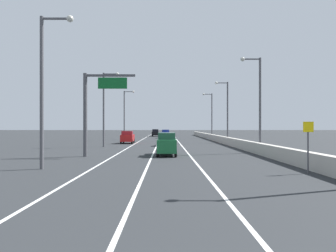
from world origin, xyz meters
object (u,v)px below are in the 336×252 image
Objects in this scene: lamp_post_right_fourth at (211,113)px; car_green_3 at (167,144)px; lamp_post_right_second at (258,98)px; overhead_sign_gantry at (93,104)px; speed_advisory_sign at (308,143)px; lamp_post_left_near at (46,80)px; car_red_2 at (128,137)px; lamp_post_right_third at (226,108)px; car_white_0 at (168,139)px; lamp_post_left_mid at (106,104)px; car_black_4 at (155,133)px; car_blue_1 at (165,134)px; lamp_post_left_far at (126,111)px.

car_green_3 is (-9.63, -39.95, -4.60)m from lamp_post_right_fourth.
lamp_post_right_second is 10.78m from car_green_3.
overhead_sign_gantry is 2.50× the size of speed_advisory_sign.
car_red_2 is (1.64, 30.98, -4.67)m from lamp_post_left_near.
lamp_post_right_fourth is at bearing 89.60° from lamp_post_right_third.
overhead_sign_gantry is 17.65m from car_white_0.
car_white_0 is (8.28, 2.12, -4.73)m from lamp_post_left_mid.
lamp_post_left_mid reaches higher than overhead_sign_gantry.
car_white_0 is 41.32m from car_black_4.
speed_advisory_sign is at bearing -35.93° from overhead_sign_gantry.
speed_advisory_sign is 0.69× the size of car_blue_1.
overhead_sign_gantry is 0.76× the size of lamp_post_left_near.
overhead_sign_gantry is at bearing -165.97° from lamp_post_right_second.
lamp_post_right_third is 23.87m from car_green_3.
lamp_post_right_second is 19.84m from lamp_post_left_mid.
lamp_post_left_mid is (-0.24, 22.25, 0.00)m from lamp_post_left_near.
car_blue_1 is at bearing 155.84° from lamp_post_right_fourth.
speed_advisory_sign reaches higher than car_black_4.
speed_advisory_sign is 68.56m from car_black_4.
speed_advisory_sign is (14.72, -10.67, -2.96)m from overhead_sign_gantry.
lamp_post_left_near is 44.49m from lamp_post_left_far.
lamp_post_left_near is 54.72m from car_blue_1.
car_blue_1 is 0.99× the size of car_black_4.
car_blue_1 is at bearing 81.94° from lamp_post_left_near.
car_green_3 is (-0.29, -14.70, 0.13)m from car_white_0.
lamp_post_right_fourth is at bearing 88.34° from speed_advisory_sign.
lamp_post_right_third is 2.27× the size of car_red_2.
car_black_4 is at bearing 85.65° from lamp_post_left_near.
lamp_post_right_fourth is (16.22, 41.05, 0.93)m from overhead_sign_gantry.
lamp_post_right_second is at bearing -61.45° from lamp_post_left_far.
lamp_post_left_near reaches higher than car_green_3.
lamp_post_left_near is 26.09m from car_white_0.
lamp_post_right_second is 18.54m from lamp_post_right_third.
car_white_0 is (-9.21, -6.71, -4.73)m from lamp_post_right_third.
lamp_post_left_far is 14.43m from car_red_2.
lamp_post_left_near reaches higher than car_black_4.
lamp_post_right_second is 2.38× the size of car_white_0.
car_red_2 is 34.76m from car_black_4.
lamp_post_left_mid reaches higher than car_black_4.
lamp_post_left_near reaches higher than car_red_2.
car_black_4 is (-12.26, 34.50, -4.70)m from lamp_post_right_third.
lamp_post_left_far is at bearing 118.55° from lamp_post_right_second.
car_red_2 is 0.99× the size of car_black_4.
overhead_sign_gantry is at bearing -113.52° from car_white_0.
lamp_post_right_third is at bearing -70.44° from car_black_4.
overhead_sign_gantry is at bearing -98.12° from car_blue_1.
lamp_post_left_far is 2.38× the size of car_white_0.
lamp_post_left_near is 22.25m from lamp_post_left_mid.
lamp_post_right_second and lamp_post_right_third have the same top height.
lamp_post_right_third is 2.38× the size of car_white_0.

